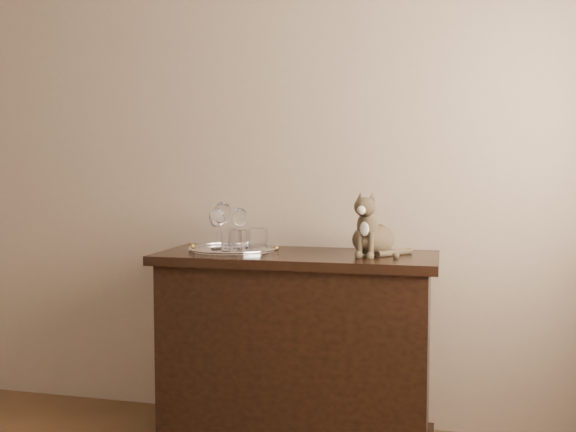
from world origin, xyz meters
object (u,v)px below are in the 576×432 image
at_px(sideboard, 297,350).
at_px(wine_glass_c, 217,229).
at_px(wine_glass_d, 223,225).
at_px(tumbler_c, 258,239).
at_px(tumbler_a, 239,241).
at_px(tumbler_b, 231,240).
at_px(cat, 373,223).
at_px(wine_glass_b, 240,227).
at_px(tray, 234,250).

bearing_deg(sideboard, wine_glass_c, -179.75).
bearing_deg(wine_glass_d, wine_glass_c, -114.70).
bearing_deg(tumbler_c, wine_glass_c, -176.94).
height_order(tumbler_a, tumbler_b, tumbler_b).
relative_size(wine_glass_c, cat, 0.68).
bearing_deg(wine_glass_b, sideboard, -22.32).
distance_m(tray, tumbler_b, 0.09).
bearing_deg(cat, wine_glass_d, -167.05).
height_order(wine_glass_b, tumbler_c, wine_glass_b).
relative_size(tumbler_a, tumbler_b, 0.96).
distance_m(tray, tumbler_a, 0.10).
height_order(tray, wine_glass_b, wine_glass_b).
relative_size(sideboard, tray, 3.00).
bearing_deg(sideboard, tumbler_a, -166.03).
bearing_deg(tumbler_c, wine_glass_b, 137.35).
distance_m(tumbler_c, cat, 0.51).
distance_m(wine_glass_b, wine_glass_c, 0.14).
bearing_deg(wine_glass_c, tumbler_c, 3.06).
relative_size(tumbler_a, cat, 0.34).
xyz_separation_m(sideboard, tumbler_b, (-0.28, -0.06, 0.48)).
bearing_deg(tray, cat, 0.38).
bearing_deg(tumbler_b, wine_glass_c, 144.01).
bearing_deg(tumbler_a, wine_glass_b, 106.77).
xyz_separation_m(sideboard, tumbler_a, (-0.24, -0.06, 0.48)).
relative_size(tumbler_b, tumbler_c, 1.00).
bearing_deg(tumbler_a, wine_glass_c, 153.90).
height_order(tray, tumbler_a, tumbler_a).
distance_m(wine_glass_d, tumbler_a, 0.15).
bearing_deg(tumbler_a, wine_glass_d, 138.96).
bearing_deg(wine_glass_c, tray, 11.60).
distance_m(sideboard, wine_glass_b, 0.61).
xyz_separation_m(wine_glass_b, wine_glass_d, (-0.05, -0.09, 0.02)).
height_order(tray, tumbler_c, tumbler_c).
xyz_separation_m(wine_glass_d, tumbler_c, (0.17, -0.02, -0.06)).
bearing_deg(wine_glass_b, tray, -86.04).
height_order(wine_glass_b, cat, cat).
xyz_separation_m(tray, wine_glass_d, (-0.06, 0.02, 0.11)).
bearing_deg(wine_glass_d, cat, -1.15).
bearing_deg(tray, tumbler_a, -57.17).
relative_size(tray, wine_glass_b, 2.24).
bearing_deg(wine_glass_d, tray, -17.16).
distance_m(tumbler_b, tumbler_c, 0.13).
distance_m(sideboard, cat, 0.65).
distance_m(tray, wine_glass_b, 0.14).
height_order(sideboard, wine_glass_d, wine_glass_d).
bearing_deg(tumbler_a, cat, 7.76).
bearing_deg(tray, tumbler_b, -80.87).
bearing_deg(cat, tray, -165.51).
distance_m(wine_glass_c, wine_glass_d, 0.04).
relative_size(wine_glass_c, wine_glass_d, 0.87).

